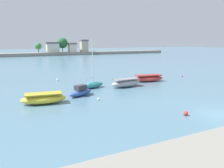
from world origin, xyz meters
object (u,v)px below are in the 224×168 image
(moored_boat_2, at_px, (93,85))
(moored_boat_4, at_px, (148,78))
(moored_boat_0, at_px, (44,99))
(moored_boat_3, at_px, (126,83))
(mooring_buoy_0, at_px, (58,80))
(mooring_buoy_1, at_px, (182,76))
(mooring_buoy_3, at_px, (98,99))
(mooring_buoy_2, at_px, (186,113))
(moored_boat_1, at_px, (81,92))

(moored_boat_2, distance_m, moored_boat_4, 10.21)
(moored_boat_0, xyz_separation_m, moored_boat_3, (12.39, 3.77, 0.03))
(mooring_buoy_0, relative_size, mooring_buoy_1, 1.31)
(mooring_buoy_1, bearing_deg, mooring_buoy_0, 164.37)
(moored_boat_3, distance_m, mooring_buoy_3, 8.29)
(moored_boat_0, xyz_separation_m, mooring_buoy_3, (5.86, -1.32, -0.41))
(mooring_buoy_0, distance_m, mooring_buoy_2, 23.90)
(moored_boat_1, height_order, moored_boat_3, moored_boat_1)
(mooring_buoy_0, xyz_separation_m, mooring_buoy_1, (22.29, -6.23, -0.04))
(mooring_buoy_1, height_order, mooring_buoy_2, mooring_buoy_2)
(moored_boat_4, distance_m, mooring_buoy_2, 17.06)
(moored_boat_1, xyz_separation_m, mooring_buoy_2, (6.28, -11.23, -0.30))
(moored_boat_1, relative_size, moored_boat_2, 0.54)
(moored_boat_1, bearing_deg, mooring_buoy_2, -87.13)
(moored_boat_1, bearing_deg, mooring_buoy_3, -94.20)
(mooring_buoy_0, bearing_deg, moored_boat_0, -108.21)
(moored_boat_0, relative_size, moored_boat_2, 0.72)
(moored_boat_2, xyz_separation_m, mooring_buoy_1, (18.93, 1.94, -0.36))
(mooring_buoy_0, height_order, mooring_buoy_1, mooring_buoy_0)
(moored_boat_1, distance_m, moored_boat_4, 13.94)
(moored_boat_3, relative_size, moored_boat_4, 0.91)
(moored_boat_3, bearing_deg, mooring_buoy_1, 7.62)
(moored_boat_0, distance_m, moored_boat_4, 18.88)
(mooring_buoy_2, bearing_deg, moored_boat_1, 119.20)
(moored_boat_3, bearing_deg, mooring_buoy_3, -147.57)
(mooring_buoy_0, height_order, mooring_buoy_3, mooring_buoy_0)
(moored_boat_1, bearing_deg, moored_boat_0, 172.32)
(moored_boat_2, relative_size, mooring_buoy_1, 24.57)
(moored_boat_3, height_order, moored_boat_4, moored_boat_3)
(moored_boat_2, xyz_separation_m, mooring_buoy_3, (-1.89, -6.47, -0.36))
(moored_boat_3, bearing_deg, moored_boat_2, 157.89)
(moored_boat_0, distance_m, mooring_buoy_1, 27.60)
(moored_boat_2, relative_size, mooring_buoy_0, 18.77)
(moored_boat_1, relative_size, moored_boat_4, 0.67)
(moored_boat_4, relative_size, mooring_buoy_0, 15.08)
(mooring_buoy_0, relative_size, mooring_buoy_3, 1.27)
(moored_boat_2, relative_size, mooring_buoy_2, 16.43)
(moored_boat_0, xyz_separation_m, mooring_buoy_1, (26.67, 7.09, -0.42))
(moored_boat_4, distance_m, mooring_buoy_3, 14.08)
(mooring_buoy_0, bearing_deg, moored_boat_4, -28.67)
(moored_boat_4, bearing_deg, moored_boat_0, -152.72)
(moored_boat_4, bearing_deg, mooring_buoy_2, -105.11)
(moored_boat_3, xyz_separation_m, mooring_buoy_1, (14.28, 3.32, -0.45))
(mooring_buoy_1, bearing_deg, moored_boat_3, -166.90)
(moored_boat_4, relative_size, mooring_buoy_2, 13.21)
(mooring_buoy_1, bearing_deg, mooring_buoy_3, -158.00)
(moored_boat_2, xyz_separation_m, mooring_buoy_0, (-3.36, 8.17, -0.32))
(mooring_buoy_0, xyz_separation_m, mooring_buoy_3, (1.48, -14.65, -0.04))
(moored_boat_0, distance_m, moored_boat_2, 9.30)
(moored_boat_2, relative_size, mooring_buoy_3, 23.85)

